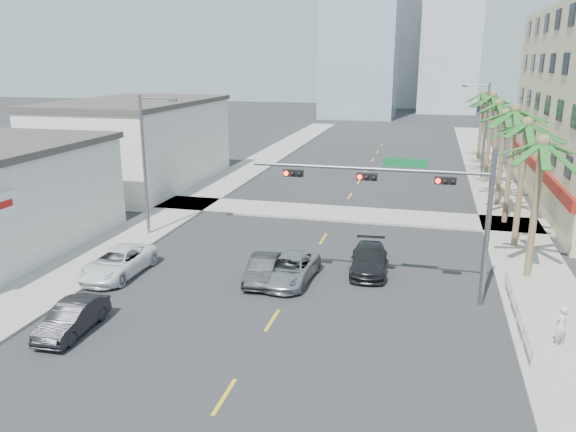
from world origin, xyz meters
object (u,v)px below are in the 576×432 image
(car_lane_right, at_px, (369,259))
(car_parked_mid, at_px, (72,318))
(car_lane_left, at_px, (263,269))
(traffic_signal_mast, at_px, (417,196))
(car_parked_far, at_px, (117,262))
(pedestrian, at_px, (561,326))
(car_lane_center, at_px, (290,269))

(car_lane_right, bearing_deg, car_parked_mid, -142.00)
(car_lane_left, bearing_deg, traffic_signal_mast, -6.81)
(car_parked_mid, xyz_separation_m, car_parked_far, (-1.60, 6.28, 0.06))
(car_parked_far, bearing_deg, car_lane_left, 9.42)
(traffic_signal_mast, relative_size, car_lane_right, 2.38)
(car_lane_right, bearing_deg, car_lane_left, -156.27)
(car_parked_mid, bearing_deg, pedestrian, 7.75)
(car_parked_mid, xyz_separation_m, car_lane_left, (6.10, 7.41, 0.00))
(car_parked_mid, distance_m, car_lane_left, 9.60)
(traffic_signal_mast, relative_size, car_parked_far, 2.17)
(car_parked_far, distance_m, car_lane_center, 9.18)
(car_lane_center, bearing_deg, traffic_signal_mast, -1.93)
(pedestrian, bearing_deg, car_parked_mid, -26.09)
(traffic_signal_mast, distance_m, car_parked_far, 15.82)
(traffic_signal_mast, xyz_separation_m, car_lane_left, (-7.48, 0.32, -4.41))
(car_lane_center, distance_m, car_lane_right, 4.48)
(pedestrian, bearing_deg, car_lane_left, -52.65)
(car_lane_center, height_order, car_lane_right, car_lane_right)
(car_lane_right, height_order, pedestrian, pedestrian)
(car_lane_left, distance_m, pedestrian, 13.94)
(traffic_signal_mast, relative_size, car_lane_center, 2.30)
(car_parked_mid, relative_size, car_lane_right, 0.84)
(car_lane_left, distance_m, car_lane_right, 5.81)
(car_parked_mid, xyz_separation_m, pedestrian, (19.47, 3.45, 0.35))
(car_parked_mid, relative_size, pedestrian, 2.31)
(car_parked_far, distance_m, car_lane_right, 13.41)
(car_lane_left, relative_size, car_lane_right, 0.85)
(car_parked_mid, relative_size, car_lane_left, 1.00)
(car_lane_center, bearing_deg, pedestrian, -15.78)
(car_parked_far, relative_size, pedestrian, 3.00)
(traffic_signal_mast, relative_size, car_lane_left, 2.80)
(car_parked_mid, height_order, car_lane_center, car_lane_center)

